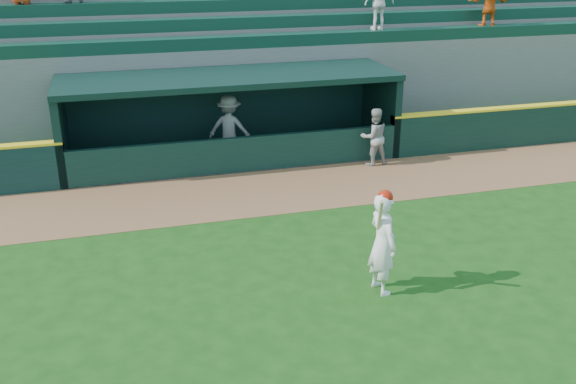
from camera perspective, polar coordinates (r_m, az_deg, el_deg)
name	(u,v)px	position (r m, az deg, el deg)	size (l,w,h in m)	color
ground	(311,288)	(11.97, 2.08, -8.56)	(120.00, 120.00, 0.00)	#174210
warning_track	(253,193)	(16.23, -3.13, -0.07)	(40.00, 3.00, 0.01)	brown
dugout_player_front	(374,137)	(18.16, 7.65, 4.89)	(0.79, 0.62, 1.63)	#A0A09B
dugout_player_inside	(230,128)	(18.50, -5.22, 5.71)	(1.21, 0.70, 1.88)	#9C9C97
dugout	(228,111)	(18.71, -5.32, 7.22)	(9.40, 2.80, 2.46)	slate
stands	(203,49)	(22.90, -7.61, 12.49)	(34.50, 6.26, 7.61)	slate
batter_at_plate	(383,242)	(11.56, 8.40, -4.40)	(0.58, 0.85, 1.99)	white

